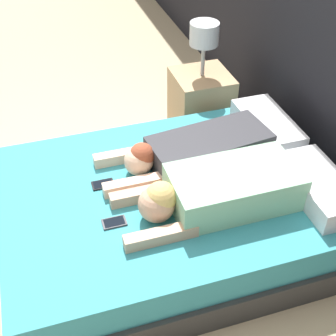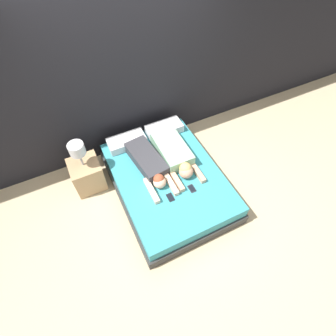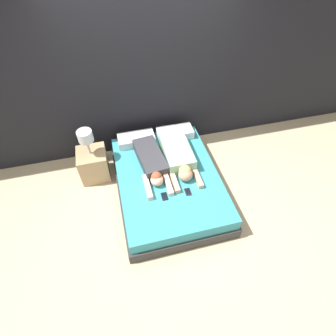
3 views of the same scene
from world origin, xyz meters
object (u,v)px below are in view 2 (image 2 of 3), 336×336
(pillow_head_right, at_px, (164,129))
(person_right, at_px, (175,154))
(nightstand, at_px, (87,173))
(cell_phone_left, at_px, (170,197))
(pillow_head_left, at_px, (127,142))
(person_left, at_px, (149,164))
(cell_phone_right, at_px, (192,189))
(bed, at_px, (168,182))

(pillow_head_right, height_order, person_right, person_right)
(pillow_head_right, xyz_separation_m, nightstand, (-1.37, -0.19, -0.15))
(cell_phone_left, bearing_deg, pillow_head_left, 98.83)
(pillow_head_left, xyz_separation_m, person_left, (0.13, -0.58, 0.02))
(person_left, xyz_separation_m, cell_phone_right, (0.38, -0.59, -0.08))
(person_right, bearing_deg, cell_phone_left, -121.92)
(person_right, bearing_deg, nightstand, 162.62)
(pillow_head_left, bearing_deg, nightstand, -165.23)
(cell_phone_right, bearing_deg, nightstand, 141.71)
(bed, bearing_deg, pillow_head_right, 68.13)
(person_right, bearing_deg, pillow_head_left, 132.54)
(pillow_head_left, relative_size, cell_phone_right, 4.46)
(person_left, relative_size, cell_phone_left, 8.46)
(pillow_head_left, height_order, person_left, person_left)
(bed, xyz_separation_m, pillow_head_right, (0.32, 0.80, 0.26))
(person_left, height_order, cell_phone_left, person_left)
(nightstand, bearing_deg, cell_phone_right, -38.29)
(pillow_head_left, distance_m, cell_phone_right, 1.28)
(cell_phone_left, height_order, nightstand, nightstand)
(person_right, distance_m, nightstand, 1.34)
(bed, xyz_separation_m, cell_phone_right, (0.19, -0.37, 0.20))
(pillow_head_right, height_order, person_left, person_left)
(bed, xyz_separation_m, person_right, (0.22, 0.21, 0.30))
(person_left, distance_m, person_right, 0.41)
(bed, height_order, cell_phone_right, cell_phone_right)
(person_left, distance_m, cell_phone_right, 0.70)
(bed, height_order, person_left, person_left)
(pillow_head_left, bearing_deg, person_right, -47.46)
(pillow_head_right, height_order, cell_phone_left, pillow_head_right)
(nightstand, bearing_deg, pillow_head_left, 14.77)
(pillow_head_left, bearing_deg, cell_phone_right, -66.42)
(person_left, height_order, nightstand, nightstand)
(person_right, xyz_separation_m, cell_phone_left, (-0.36, -0.58, -0.10))
(bed, height_order, nightstand, nightstand)
(person_right, distance_m, cell_phone_left, 0.69)
(bed, bearing_deg, cell_phone_left, -111.30)
(person_left, bearing_deg, cell_phone_left, -85.31)
(pillow_head_left, distance_m, person_right, 0.80)
(pillow_head_left, distance_m, pillow_head_right, 0.64)
(pillow_head_right, relative_size, cell_phone_right, 4.46)
(person_right, bearing_deg, person_left, 178.65)
(person_left, height_order, person_right, person_right)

